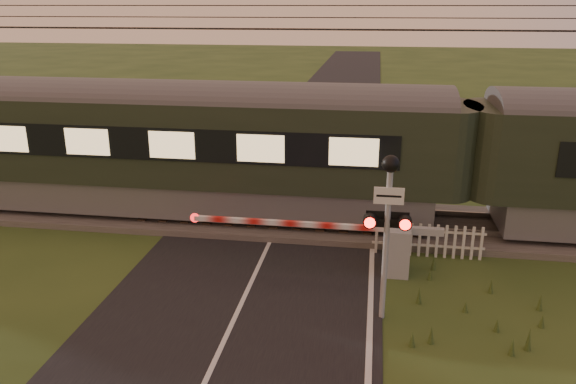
% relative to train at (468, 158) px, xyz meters
% --- Properties ---
extents(ground, '(160.00, 160.00, 0.00)m').
position_rel_train_xyz_m(ground, '(-5.21, -6.50, -2.16)').
color(ground, '#2B4018').
rests_on(ground, ground).
extents(road, '(6.00, 140.00, 0.03)m').
position_rel_train_xyz_m(road, '(-5.20, -6.73, -2.15)').
color(road, black).
rests_on(road, ground).
extents(track_bed, '(140.00, 3.40, 0.39)m').
position_rel_train_xyz_m(track_bed, '(-5.21, 0.00, -2.10)').
color(track_bed, '#47423D').
rests_on(track_bed, ground).
extents(overhead_wires, '(120.00, 0.62, 0.62)m').
position_rel_train_xyz_m(overhead_wires, '(-5.21, 0.00, 3.56)').
color(overhead_wires, black).
rests_on(overhead_wires, ground).
extents(train, '(40.33, 2.78, 3.75)m').
position_rel_train_xyz_m(train, '(0.00, 0.00, 0.00)').
color(train, slate).
rests_on(train, ground).
extents(boom_gate, '(6.16, 0.90, 1.20)m').
position_rel_train_xyz_m(boom_gate, '(-2.13, -2.85, -1.51)').
color(boom_gate, gray).
rests_on(boom_gate, ground).
extents(crossing_signal, '(0.88, 0.36, 3.46)m').
position_rel_train_xyz_m(crossing_signal, '(-2.23, -5.05, 0.22)').
color(crossing_signal, gray).
rests_on(crossing_signal, ground).
extents(picket_fence, '(2.82, 0.07, 0.89)m').
position_rel_train_xyz_m(picket_fence, '(-1.07, -1.89, -1.71)').
color(picket_fence, silver).
rests_on(picket_fence, ground).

